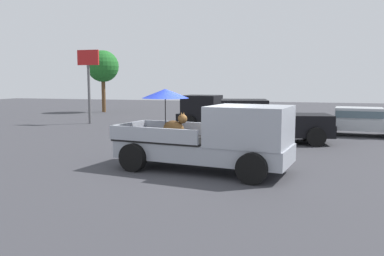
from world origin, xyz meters
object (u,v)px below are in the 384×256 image
at_px(pickup_truck_red, 267,122).
at_px(parked_sedan_near, 360,120).
at_px(motel_sign, 88,71).
at_px(pickup_truck_far, 219,112).
at_px(pickup_truck_main, 216,137).

xyz_separation_m(pickup_truck_red, parked_sedan_near, (3.99, 3.44, -0.13)).
bearing_deg(motel_sign, pickup_truck_far, -1.76).
bearing_deg(parked_sedan_near, motel_sign, -179.44).
bearing_deg(pickup_truck_red, motel_sign, -33.94).
xyz_separation_m(parked_sedan_near, motel_sign, (-15.16, 1.16, 2.41)).
bearing_deg(pickup_truck_main, motel_sign, 142.56).
relative_size(parked_sedan_near, motel_sign, 1.00).
bearing_deg(pickup_truck_red, parked_sedan_near, -150.84).
bearing_deg(parked_sedan_near, pickup_truck_red, -134.34).
distance_m(parked_sedan_near, motel_sign, 15.40).
height_order(pickup_truck_far, parked_sedan_near, pickup_truck_far).
bearing_deg(pickup_truck_main, pickup_truck_red, 89.94).
distance_m(pickup_truck_main, motel_sign, 14.90).
bearing_deg(pickup_truck_red, pickup_truck_main, 70.22).
height_order(pickup_truck_red, pickup_truck_far, same).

